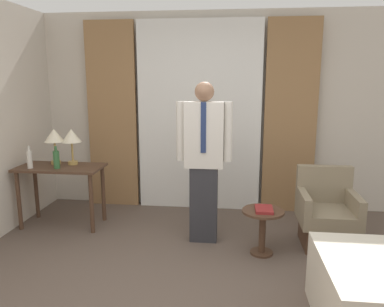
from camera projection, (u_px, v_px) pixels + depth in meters
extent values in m
cube|color=beige|center=(200.00, 112.00, 5.23)|extent=(10.00, 0.06, 2.70)
cube|color=white|center=(199.00, 117.00, 5.11)|extent=(1.68, 0.06, 2.58)
cube|color=#997047|center=(112.00, 116.00, 5.25)|extent=(0.69, 0.06, 2.58)
cube|color=#997047|center=(290.00, 118.00, 4.98)|extent=(0.69, 0.06, 2.58)
cube|color=#4C3323|center=(60.00, 167.00, 4.58)|extent=(1.03, 0.52, 0.03)
cylinder|color=#4C3323|center=(19.00, 201.00, 4.51)|extent=(0.05, 0.05, 0.73)
cylinder|color=#4C3323|center=(92.00, 204.00, 4.41)|extent=(0.05, 0.05, 0.73)
cylinder|color=#4C3323|center=(36.00, 191.00, 4.91)|extent=(0.05, 0.05, 0.73)
cylinder|color=#4C3323|center=(103.00, 193.00, 4.80)|extent=(0.05, 0.05, 0.73)
cylinder|color=tan|center=(56.00, 162.00, 4.71)|extent=(0.12, 0.12, 0.04)
cylinder|color=tan|center=(55.00, 151.00, 4.68)|extent=(0.02, 0.02, 0.24)
cone|color=beige|center=(54.00, 135.00, 4.64)|extent=(0.24, 0.24, 0.16)
cylinder|color=tan|center=(73.00, 163.00, 4.68)|extent=(0.12, 0.12, 0.04)
cylinder|color=tan|center=(72.00, 152.00, 4.65)|extent=(0.02, 0.02, 0.24)
cone|color=beige|center=(71.00, 136.00, 4.61)|extent=(0.24, 0.24, 0.16)
cylinder|color=#336638|center=(56.00, 160.00, 4.45)|extent=(0.07, 0.07, 0.21)
cylinder|color=#336638|center=(56.00, 149.00, 4.42)|extent=(0.03, 0.03, 0.06)
cylinder|color=silver|center=(30.00, 160.00, 4.46)|extent=(0.06, 0.06, 0.21)
cylinder|color=silver|center=(29.00, 148.00, 4.44)|extent=(0.03, 0.03, 0.06)
cube|color=#2D2D33|center=(204.00, 204.00, 4.19)|extent=(0.30, 0.16, 0.86)
cube|color=silver|center=(204.00, 135.00, 4.04)|extent=(0.42, 0.19, 0.72)
cube|color=navy|center=(203.00, 128.00, 3.92)|extent=(0.06, 0.01, 0.54)
cylinder|color=silver|center=(181.00, 131.00, 4.06)|extent=(0.09, 0.09, 0.64)
cylinder|color=silver|center=(228.00, 132.00, 4.00)|extent=(0.09, 0.09, 0.64)
sphere|color=#936B51|center=(204.00, 92.00, 3.94)|extent=(0.21, 0.21, 0.21)
cube|color=#4C3323|center=(326.00, 234.00, 4.11)|extent=(0.52, 0.51, 0.26)
cube|color=gray|center=(327.00, 216.00, 4.07)|extent=(0.61, 0.60, 0.16)
cube|color=gray|center=(324.00, 184.00, 4.26)|extent=(0.61, 0.10, 0.42)
cube|color=gray|center=(303.00, 200.00, 4.06)|extent=(0.08, 0.60, 0.18)
cube|color=gray|center=(354.00, 202.00, 4.00)|extent=(0.08, 0.60, 0.18)
cylinder|color=#4C3323|center=(261.00, 252.00, 3.94)|extent=(0.24, 0.24, 0.02)
cylinder|color=#4C3323|center=(262.00, 233.00, 3.90)|extent=(0.07, 0.07, 0.46)
cylinder|color=#4C3323|center=(263.00, 211.00, 3.85)|extent=(0.43, 0.43, 0.03)
cube|color=maroon|center=(264.00, 209.00, 3.83)|extent=(0.18, 0.25, 0.03)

